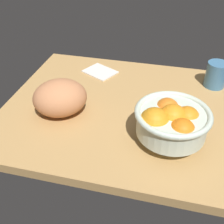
{
  "coord_description": "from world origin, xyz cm",
  "views": [
    {
      "loc": [
        14.87,
        -73.51,
        53.64
      ],
      "look_at": [
        -0.5,
        -10.35,
        5.0
      ],
      "focal_mm": 44.38,
      "sensor_mm": 36.0,
      "label": 1
    }
  ],
  "objects": [
    {
      "name": "fruit_bowl",
      "position": [
        16.66,
        -13.31,
        7.0
      ],
      "size": [
        20.64,
        20.64,
        12.09
      ],
      "color": "silver",
      "rests_on": "ground"
    },
    {
      "name": "ground_plane",
      "position": [
        0.0,
        0.0,
        -1.5
      ],
      "size": [
        76.48,
        65.5,
        3.0
      ],
      "primitive_type": "cube",
      "color": "tan"
    },
    {
      "name": "bread_loaf",
      "position": [
        -17.83,
        -7.69,
        5.58
      ],
      "size": [
        21.74,
        20.87,
        11.17
      ],
      "primitive_type": "ellipsoid",
      "rotation": [
        0.0,
        0.0,
        0.5
      ],
      "color": "#C67E52",
      "rests_on": "ground"
    },
    {
      "name": "mug",
      "position": [
        30.68,
        21.3,
        4.64
      ],
      "size": [
        7.43,
        11.79,
        9.28
      ],
      "color": "teal",
      "rests_on": "ground"
    },
    {
      "name": "napkin_folded",
      "position": [
        -13.04,
        20.94,
        0.43
      ],
      "size": [
        14.95,
        13.87,
        0.85
      ],
      "primitive_type": "cube",
      "rotation": [
        0.0,
        0.0,
        -0.48
      ],
      "color": "silver",
      "rests_on": "ground"
    }
  ]
}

